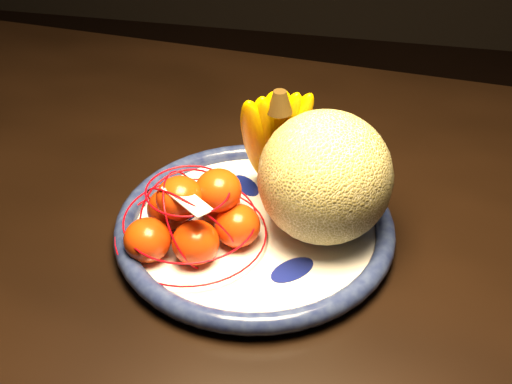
% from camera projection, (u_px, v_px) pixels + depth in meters
% --- Properties ---
extents(dining_table, '(1.60, 1.05, 0.76)m').
position_uv_depth(dining_table, '(245.00, 220.00, 1.07)').
color(dining_table, black).
rests_on(dining_table, ground).
extents(fruit_bowl, '(0.40, 0.40, 0.03)m').
position_uv_depth(fruit_bowl, '(255.00, 227.00, 0.91)').
color(fruit_bowl, white).
rests_on(fruit_bowl, dining_table).
extents(cantaloupe, '(0.18, 0.18, 0.18)m').
position_uv_depth(cantaloupe, '(325.00, 177.00, 0.85)').
color(cantaloupe, olive).
rests_on(cantaloupe, fruit_bowl).
extents(banana_bunch, '(0.12, 0.13, 0.21)m').
position_uv_depth(banana_bunch, '(272.00, 134.00, 0.91)').
color(banana_bunch, '#FCC200').
rests_on(banana_bunch, fruit_bowl).
extents(mandarin_bag, '(0.26, 0.26, 0.13)m').
position_uv_depth(mandarin_bag, '(194.00, 216.00, 0.86)').
color(mandarin_bag, '#E53300').
rests_on(mandarin_bag, fruit_bowl).
extents(price_tag, '(0.07, 0.06, 0.01)m').
position_uv_depth(price_tag, '(187.00, 199.00, 0.81)').
color(price_tag, white).
rests_on(price_tag, mandarin_bag).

